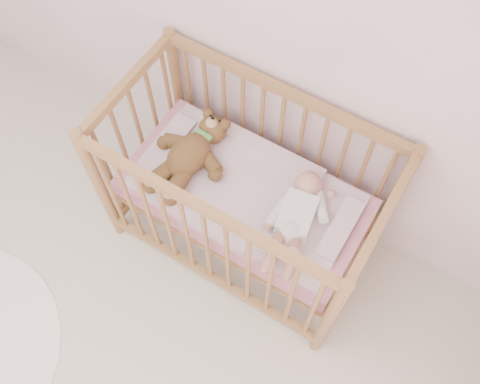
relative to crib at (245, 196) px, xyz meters
The scene contains 5 objects.
crib is the anchor object (origin of this frame).
mattress 0.01m from the crib, ahead, with size 1.22×0.62×0.13m, color pink.
blanket 0.06m from the crib, ahead, with size 1.10×0.58×0.06m, color pink, non-canonical shape.
baby 0.33m from the crib, ahead, with size 0.29×0.59×0.14m, color white, non-canonical shape.
teddy_bear 0.35m from the crib, behind, with size 0.41×0.58×0.16m, color brown, non-canonical shape.
Camera 1 is at (1.09, 0.50, 2.89)m, focal length 40.00 mm.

